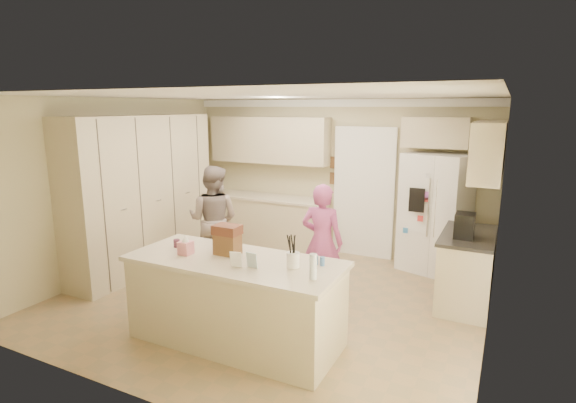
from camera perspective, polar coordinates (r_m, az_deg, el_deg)
The scene contains 41 objects.
floor at distance 6.04m, azimuth -2.38°, elevation -12.32°, with size 5.20×4.60×0.02m, color #947953.
ceiling at distance 5.51m, azimuth -2.62°, elevation 13.39°, with size 5.20×4.60×0.02m, color white.
wall_back at distance 7.70m, azimuth 5.84°, elevation 3.13°, with size 5.20×0.02×2.60m, color #C2B98E.
wall_front at distance 3.84m, azimuth -19.48°, elevation -6.49°, with size 5.20×0.02×2.60m, color #C2B98E.
wall_left at distance 7.24m, azimuth -20.92°, elevation 1.84°, with size 0.02×4.60×2.60m, color #C2B98E.
wall_right at distance 4.96m, azimuth 25.01°, elevation -2.85°, with size 0.02×4.60×2.60m, color #C2B98E.
crown_back at distance 7.56m, azimuth 5.90°, elevation 12.33°, with size 5.20×0.08×0.12m, color white.
pantry_bank at distance 7.18m, azimuth -18.00°, elevation 0.95°, with size 0.60×2.60×2.35m, color beige.
back_base_cab at distance 8.07m, azimuth -2.74°, elevation -2.65°, with size 2.20×0.60×0.88m, color beige.
back_countertop at distance 7.96m, azimuth -2.81°, elevation 0.54°, with size 2.24×0.63×0.04m, color beige.
back_upper_cab at distance 7.94m, azimuth -2.41°, elevation 7.81°, with size 2.20×0.35×0.80m, color beige.
doorway_opening at distance 7.54m, azimuth 9.63°, elevation 0.91°, with size 0.90×0.06×2.10m, color black.
doorway_casing at distance 7.51m, azimuth 9.55°, elevation 0.87°, with size 1.02×0.03×2.22m, color white.
wall_frame_upper at distance 7.62m, azimuth 5.91°, elevation 4.94°, with size 0.15×0.02×0.20m, color brown.
wall_frame_lower at distance 7.66m, azimuth 5.87°, elevation 2.93°, with size 0.15×0.02×0.20m, color brown.
refrigerator at distance 7.11m, azimuth 18.20°, elevation -1.42°, with size 0.90×0.70×1.80m, color white.
fridge_seam at distance 6.77m, azimuth 17.76°, elevation -2.05°, with size 0.01×0.02×1.78m, color gray.
fridge_dispenser at distance 6.74m, azimuth 16.03°, elevation 0.18°, with size 0.22×0.03×0.35m, color black.
fridge_handle_l at distance 6.73m, azimuth 17.40°, elevation -0.80°, with size 0.02×0.02×0.85m, color silver.
fridge_handle_r at distance 6.71m, azimuth 18.24°, elevation -0.88°, with size 0.02×0.02×0.85m, color silver.
over_fridge_cab at distance 7.02m, azimuth 18.26°, elevation 8.33°, with size 0.95×0.35×0.45m, color beige.
right_base_cab at distance 6.17m, azimuth 21.71°, elevation -8.15°, with size 0.60×1.20×0.88m, color beige.
right_countertop at distance 6.04m, azimuth 21.95°, elevation -4.02°, with size 0.63×1.24×0.04m, color #2D2B28.
right_upper_cab at distance 6.04m, azimuth 24.16°, elevation 5.97°, with size 0.35×1.50×0.70m, color beige.
coffee_maker at distance 5.80m, azimuth 21.52°, elevation -2.87°, with size 0.22×0.28×0.30m, color black.
island_base at distance 4.90m, azimuth -6.67°, elevation -12.62°, with size 2.20×0.90×0.88m, color beige.
island_top at distance 4.73m, azimuth -6.80°, elevation -7.54°, with size 2.28×0.96×0.05m, color beige.
utensil_crock at distance 4.43m, azimuth 0.64°, elevation -7.42°, with size 0.13×0.13×0.15m, color white.
tissue_box at distance 4.93m, azimuth -12.86°, elevation -5.76°, with size 0.13×0.13×0.14m, color pink.
tissue_plume at distance 4.90m, azimuth -12.92°, elevation -4.53°, with size 0.08×0.08×0.08m, color white.
dollhouse_body at distance 4.84m, azimuth -7.69°, elevation -5.40°, with size 0.26×0.18×0.22m, color brown.
dollhouse_roof at distance 4.80m, azimuth -7.74°, elevation -3.57°, with size 0.28×0.20×0.10m, color #592D1E.
jam_jar at distance 5.20m, azimuth -13.95°, elevation -5.17°, with size 0.07×0.07×0.09m, color #59263F.
greeting_card_a at distance 4.46m, azimuth -6.62°, elevation -7.32°, with size 0.12×0.01×0.16m, color white.
greeting_card_b at distance 4.42m, azimuth -4.62°, elevation -7.44°, with size 0.12×0.01×0.16m, color silver.
water_bottle at distance 4.13m, azimuth 3.22°, elevation -8.26°, with size 0.07×0.07×0.24m, color silver.
shaker_salt at distance 4.52m, azimuth 3.54°, elevation -7.45°, with size 0.05×0.05×0.09m, color #416CAC.
shaker_pepper at distance 4.50m, azimuth 4.37°, elevation -7.57°, with size 0.05×0.05×0.09m, color #416CAC.
teen_boy at distance 6.82m, azimuth -9.45°, elevation -2.28°, with size 0.79×0.62×1.63m, color gray.
teen_girl at distance 5.82m, azimuth 4.33°, elevation -5.15°, with size 0.56×0.37×1.53m, color #C64D93.
fridge_magnets at distance 6.76m, azimuth 17.75°, elevation -2.07°, with size 0.76×0.02×1.44m, color tan, non-canonical shape.
Camera 1 is at (2.66, -4.82, 2.47)m, focal length 28.00 mm.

